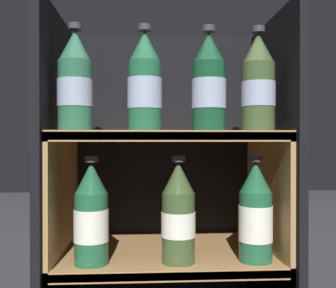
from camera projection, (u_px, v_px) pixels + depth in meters
fridge_back_wall at (163, 168)px, 1.23m from camera, size 0.59×0.02×0.82m
fridge_side_left at (57, 174)px, 1.02m from camera, size 0.02×0.41×0.82m
fridge_side_right at (273, 173)px, 1.05m from camera, size 0.02×0.41×0.82m
shelf_lower at (167, 266)px, 1.02m from camera, size 0.55×0.37×0.21m
shelf_upper at (167, 188)px, 1.03m from camera, size 0.55×0.37×0.52m
bottle_upper_front_0 at (75, 84)px, 0.90m from camera, size 0.08×0.08×0.25m
bottle_upper_front_1 at (145, 85)px, 0.91m from camera, size 0.08×0.08×0.25m
bottle_upper_front_2 at (209, 85)px, 0.92m from camera, size 0.08×0.08×0.25m
bottle_upper_front_3 at (258, 86)px, 0.93m from camera, size 0.08×0.08×0.25m
bottle_lower_front_0 at (91, 217)px, 0.91m from camera, size 0.08×0.08×0.25m
bottle_lower_front_1 at (178, 215)px, 0.92m from camera, size 0.08×0.08×0.25m
bottle_lower_front_2 at (255, 215)px, 0.93m from camera, size 0.08×0.08×0.25m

